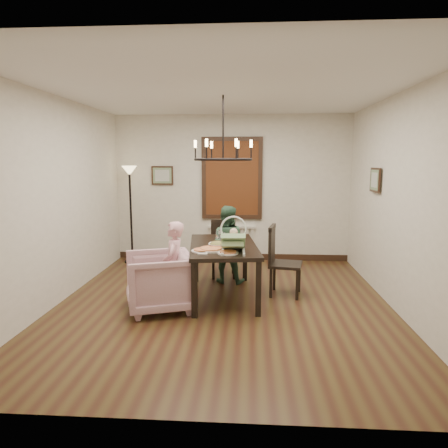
# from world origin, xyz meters

# --- Properties ---
(room_shell) EXTENTS (4.51, 5.00, 2.81)m
(room_shell) POSITION_xyz_m (0.00, 0.37, 1.40)
(room_shell) COLOR #4A3719
(room_shell) RESTS_ON ground
(dining_table) EXTENTS (1.11, 1.73, 0.76)m
(dining_table) POSITION_xyz_m (-0.02, 0.30, 0.68)
(dining_table) COLOR black
(dining_table) RESTS_ON room_shell
(chair_far) EXTENTS (0.46, 0.46, 0.95)m
(chair_far) POSITION_xyz_m (-0.09, 1.31, 0.47)
(chair_far) COLOR black
(chair_far) RESTS_ON room_shell
(chair_right) EXTENTS (0.53, 0.53, 1.03)m
(chair_right) POSITION_xyz_m (0.87, 0.44, 0.51)
(chair_right) COLOR black
(chair_right) RESTS_ON room_shell
(armchair) EXTENTS (1.06, 1.04, 0.76)m
(armchair) POSITION_xyz_m (-0.82, -0.25, 0.38)
(armchair) COLOR #D09FB2
(armchair) RESTS_ON room_shell
(elderly_woman) EXTENTS (0.24, 0.36, 0.96)m
(elderly_woman) POSITION_xyz_m (-0.63, -0.21, 0.48)
(elderly_woman) COLOR #E4A1A9
(elderly_woman) RESTS_ON room_shell
(seated_man) EXTENTS (0.55, 0.46, 1.02)m
(seated_man) POSITION_xyz_m (-0.02, 1.01, 0.51)
(seated_man) COLOR #34583F
(seated_man) RESTS_ON room_shell
(baby_bouncer) EXTENTS (0.38, 0.51, 0.32)m
(baby_bouncer) POSITION_xyz_m (0.14, -0.17, 0.92)
(baby_bouncer) COLOR #A9D895
(baby_bouncer) RESTS_ON dining_table
(salad_bowl) EXTENTS (0.29, 0.29, 0.07)m
(salad_bowl) POSITION_xyz_m (-0.09, 0.10, 0.80)
(salad_bowl) COLOR white
(salad_bowl) RESTS_ON dining_table
(pizza_platter) EXTENTS (0.33, 0.33, 0.04)m
(pizza_platter) POSITION_xyz_m (-0.16, -0.09, 0.78)
(pizza_platter) COLOR tan
(pizza_platter) RESTS_ON dining_table
(drinking_glass) EXTENTS (0.07, 0.07, 0.15)m
(drinking_glass) POSITION_xyz_m (-0.04, 0.48, 0.84)
(drinking_glass) COLOR silver
(drinking_glass) RESTS_ON dining_table
(window_blinds) EXTENTS (1.00, 0.03, 1.40)m
(window_blinds) POSITION_xyz_m (0.00, 2.46, 1.60)
(window_blinds) COLOR maroon
(window_blinds) RESTS_ON room_shell
(radiator) EXTENTS (0.92, 0.12, 0.62)m
(radiator) POSITION_xyz_m (0.00, 2.48, 0.35)
(radiator) COLOR silver
(radiator) RESTS_ON room_shell
(picture_back) EXTENTS (0.42, 0.03, 0.36)m
(picture_back) POSITION_xyz_m (-1.35, 2.47, 1.65)
(picture_back) COLOR black
(picture_back) RESTS_ON room_shell
(picture_right) EXTENTS (0.03, 0.42, 0.36)m
(picture_right) POSITION_xyz_m (2.21, 0.90, 1.65)
(picture_right) COLOR black
(picture_right) RESTS_ON room_shell
(floor_lamp) EXTENTS (0.30, 0.30, 1.80)m
(floor_lamp) POSITION_xyz_m (-1.90, 2.15, 0.90)
(floor_lamp) COLOR black
(floor_lamp) RESTS_ON room_shell
(chandelier) EXTENTS (0.80, 0.80, 0.04)m
(chandelier) POSITION_xyz_m (-0.02, 0.30, 1.95)
(chandelier) COLOR black
(chandelier) RESTS_ON room_shell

